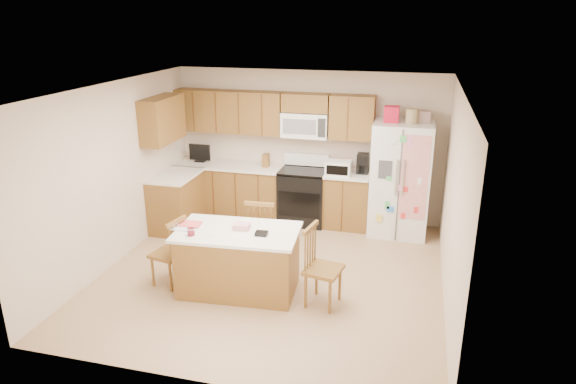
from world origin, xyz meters
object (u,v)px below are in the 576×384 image
(stove, at_px, (303,195))
(windsor_chair_back, at_px, (263,234))
(windsor_chair_right, at_px, (321,269))
(refrigerator, at_px, (400,178))
(windsor_chair_left, at_px, (170,253))
(island, at_px, (238,260))

(stove, distance_m, windsor_chair_back, 1.73)
(stove, xyz_separation_m, windsor_chair_right, (0.79, -2.50, -0.00))
(refrigerator, distance_m, windsor_chair_left, 3.72)
(stove, xyz_separation_m, refrigerator, (1.57, -0.06, 0.45))
(island, distance_m, windsor_chair_back, 0.73)
(island, distance_m, windsor_chair_right, 1.08)
(windsor_chair_left, bearing_deg, windsor_chair_back, 38.27)
(windsor_chair_back, bearing_deg, windsor_chair_right, -38.82)
(stove, height_order, windsor_chair_right, stove)
(refrigerator, relative_size, windsor_chair_right, 2.04)
(windsor_chair_left, height_order, windsor_chair_right, windsor_chair_right)
(windsor_chair_right, bearing_deg, refrigerator, 72.16)
(stove, xyz_separation_m, windsor_chair_left, (-1.19, -2.51, -0.03))
(stove, height_order, island, stove)
(island, bearing_deg, windsor_chair_right, -3.28)
(refrigerator, distance_m, island, 3.06)
(stove, height_order, windsor_chair_left, stove)
(windsor_chair_left, xyz_separation_m, windsor_chair_right, (1.98, 0.01, 0.03))
(stove, relative_size, windsor_chair_right, 1.13)
(stove, bearing_deg, refrigerator, -2.30)
(windsor_chair_back, relative_size, windsor_chair_right, 1.00)
(windsor_chair_back, bearing_deg, refrigerator, 43.26)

